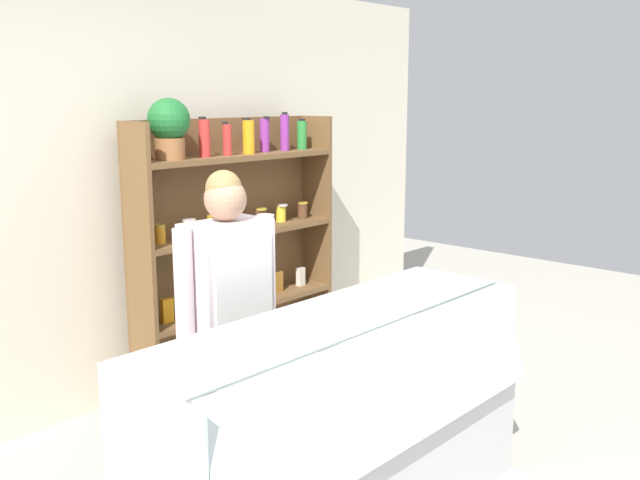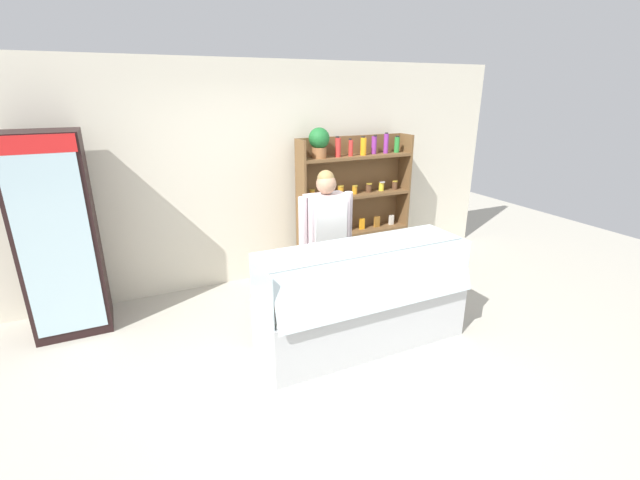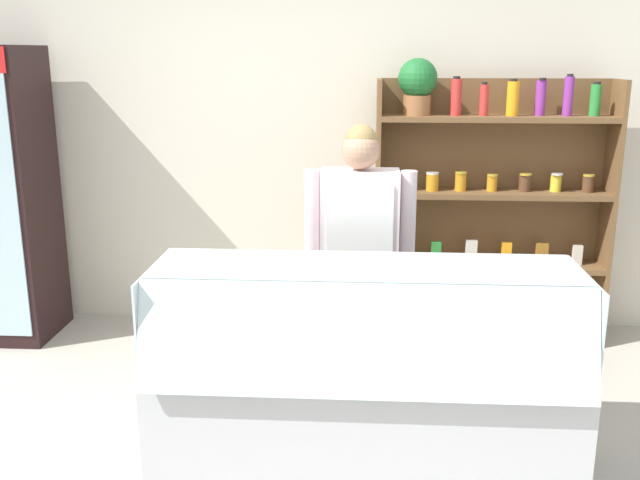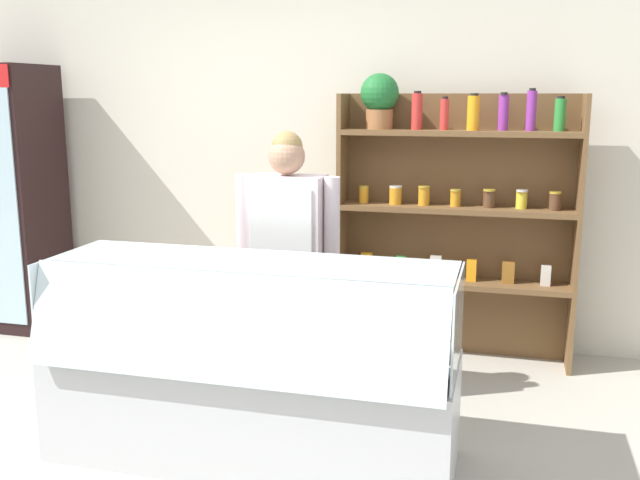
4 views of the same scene
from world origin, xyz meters
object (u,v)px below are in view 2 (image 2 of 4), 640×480
at_px(shelving_unit, 350,192).
at_px(shop_clerk, 326,232).
at_px(drinks_fridge, 58,236).
at_px(deli_display_case, 361,314).

distance_m(shelving_unit, shop_clerk, 1.29).
xyz_separation_m(drinks_fridge, shelving_unit, (3.34, 0.15, 0.07)).
bearing_deg(deli_display_case, shop_clerk, 92.09).
bearing_deg(deli_display_case, drinks_fridge, 148.69).
xyz_separation_m(drinks_fridge, deli_display_case, (2.54, -1.54, -0.69)).
relative_size(shelving_unit, shop_clerk, 1.21).
height_order(drinks_fridge, shelving_unit, drinks_fridge).
bearing_deg(shelving_unit, shop_clerk, -130.12).
distance_m(drinks_fridge, deli_display_case, 3.05).
height_order(deli_display_case, shop_clerk, shop_clerk).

